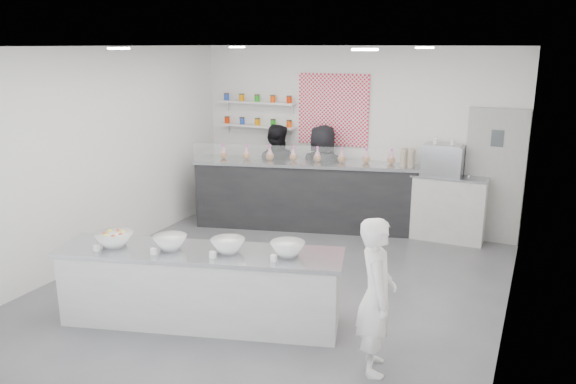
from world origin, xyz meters
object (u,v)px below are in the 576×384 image
object	(u,v)px
back_bar	(305,195)
espresso_machine	(443,160)
espresso_ledge	(440,207)
staff_right	(322,176)
woman_prep	(376,296)
staff_left	(275,172)
prep_counter	(201,287)

from	to	relation	value
back_bar	espresso_machine	distance (m)	2.30
espresso_ledge	staff_right	world-z (taller)	staff_right
woman_prep	espresso_machine	bearing A→B (deg)	-18.33
espresso_ledge	espresso_machine	world-z (taller)	espresso_machine
espresso_machine	staff_left	xyz separation A→B (m)	(-2.83, -0.12, -0.43)
espresso_ledge	back_bar	bearing A→B (deg)	-170.43
espresso_machine	woman_prep	xyz separation A→B (m)	(0.13, -4.06, -0.51)
staff_right	woman_prep	bearing A→B (deg)	114.36
woman_prep	staff_left	xyz separation A→B (m)	(-2.97, 3.95, 0.08)
back_bar	woman_prep	size ratio (longest dim) A/B	2.42
prep_counter	back_bar	distance (m)	3.61
back_bar	staff_left	size ratio (longest dim) A/B	2.18
staff_left	staff_right	world-z (taller)	staff_right
espresso_machine	staff_left	size ratio (longest dim) A/B	0.36
staff_right	espresso_ledge	bearing A→B (deg)	179.85
prep_counter	woman_prep	size ratio (longest dim) A/B	2.06
espresso_ledge	woman_prep	world-z (taller)	woman_prep
espresso_machine	staff_right	xyz separation A→B (m)	(-1.95, -0.12, -0.41)
staff_left	espresso_machine	bearing A→B (deg)	172.80
prep_counter	woman_prep	distance (m)	2.05
woman_prep	back_bar	bearing A→B (deg)	11.60
prep_counter	espresso_machine	world-z (taller)	espresso_machine
prep_counter	back_bar	xyz separation A→B (m)	(-0.28, 3.60, 0.14)
woman_prep	espresso_ledge	bearing A→B (deg)	-18.40
back_bar	espresso_machine	world-z (taller)	espresso_machine
espresso_ledge	woman_prep	size ratio (longest dim) A/B	0.92
staff_right	espresso_machine	bearing A→B (deg)	179.85
prep_counter	espresso_machine	bearing A→B (deg)	48.62
prep_counter	staff_right	bearing A→B (deg)	75.11
espresso_ledge	woman_prep	distance (m)	4.07
back_bar	espresso_machine	size ratio (longest dim) A/B	6.01
woman_prep	staff_right	bearing A→B (deg)	7.67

